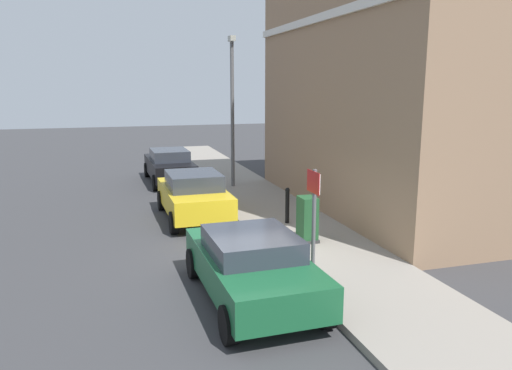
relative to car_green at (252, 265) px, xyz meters
name	(u,v)px	position (x,y,z in m)	size (l,w,h in m)	color
ground	(249,257)	(0.64, 2.37, -0.71)	(80.00, 80.00, 0.00)	#38383A
sidewalk	(252,196)	(2.47, 8.37, -0.64)	(2.74, 30.00, 0.15)	gray
corner_building	(418,63)	(7.31, 5.77, 4.07)	(7.06, 10.79, 9.56)	#937256
car_green	(252,265)	(0.00, 0.00, 0.00)	(1.99, 4.07, 1.34)	#195933
car_yellow	(194,195)	(-0.05, 6.19, 0.05)	(1.90, 3.97, 1.46)	gold
car_black	(169,165)	(-0.03, 12.30, 0.03)	(1.85, 4.30, 1.42)	black
utility_cabinet	(307,221)	(2.26, 2.70, -0.03)	(0.46, 0.61, 1.15)	#1E4C28
bollard_near_cabinet	(287,204)	(2.36, 4.43, -0.01)	(0.14, 0.14, 1.04)	black
street_sign	(314,209)	(1.36, 0.23, 0.95)	(0.08, 0.60, 2.30)	#59595B
lamppost	(232,105)	(2.19, 10.14, 2.59)	(0.20, 0.44, 5.72)	#59595B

